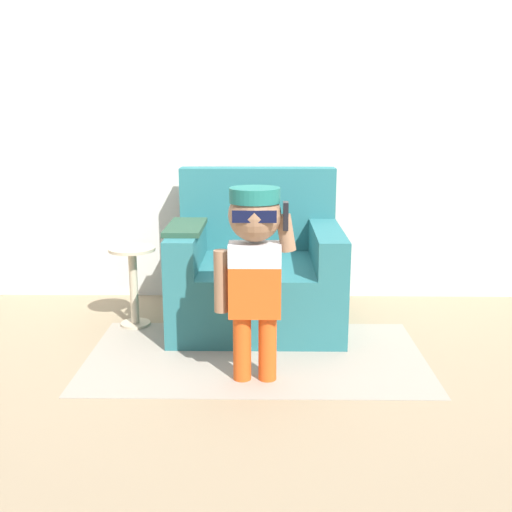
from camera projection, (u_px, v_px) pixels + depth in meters
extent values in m
plane|color=#998466|center=(236.00, 330.00, 3.67)|extent=(10.00, 10.00, 0.00)
cube|color=silver|center=(239.00, 112.00, 4.06)|extent=(10.00, 0.05, 2.60)
cube|color=#286B70|center=(257.00, 293.00, 3.73)|extent=(1.02, 0.92, 0.40)
cube|color=#286B70|center=(258.00, 208.00, 3.98)|extent=(1.02, 0.16, 0.54)
cube|color=#286B70|center=(186.00, 247.00, 3.58)|extent=(0.17, 0.76, 0.22)
cube|color=#286B70|center=(328.00, 248.00, 3.57)|extent=(0.17, 0.76, 0.22)
cube|color=#284C38|center=(186.00, 227.00, 3.55)|extent=(0.21, 0.51, 0.03)
cylinder|color=#E05119|center=(242.00, 348.00, 2.95)|extent=(0.09, 0.09, 0.34)
cylinder|color=#E05119|center=(268.00, 348.00, 2.95)|extent=(0.09, 0.09, 0.34)
cube|color=#E05119|center=(255.00, 290.00, 2.88)|extent=(0.25, 0.14, 0.25)
cube|color=silver|center=(255.00, 254.00, 2.84)|extent=(0.25, 0.14, 0.11)
sphere|color=#997051|center=(255.00, 215.00, 2.79)|extent=(0.25, 0.25, 0.25)
cylinder|color=#1E7066|center=(255.00, 195.00, 2.77)|extent=(0.24, 0.24, 0.07)
cube|color=#1E7066|center=(255.00, 197.00, 2.88)|extent=(0.14, 0.11, 0.01)
cube|color=#0F1433|center=(254.00, 217.00, 2.68)|extent=(0.20, 0.01, 0.06)
cylinder|color=#997051|center=(221.00, 281.00, 2.87)|extent=(0.07, 0.07, 0.30)
cylinder|color=#997051|center=(286.00, 233.00, 2.81)|extent=(0.10, 0.07, 0.18)
cube|color=black|center=(286.00, 216.00, 2.77)|extent=(0.02, 0.07, 0.13)
cylinder|color=beige|center=(136.00, 324.00, 3.74)|extent=(0.18, 0.18, 0.02)
cylinder|color=beige|center=(134.00, 289.00, 3.68)|extent=(0.05, 0.05, 0.48)
cylinder|color=beige|center=(132.00, 249.00, 3.62)|extent=(0.28, 0.28, 0.02)
cube|color=#9E9384|center=(256.00, 356.00, 3.27)|extent=(1.83, 1.02, 0.01)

